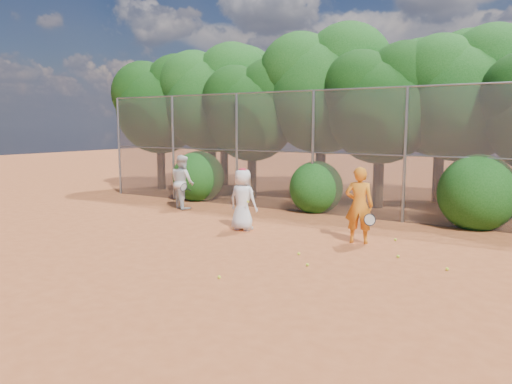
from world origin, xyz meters
The scene contains 23 objects.
ground centered at (0.00, 0.00, 0.00)m, with size 80.00×80.00×0.00m, color #AA5026.
fence_back centered at (-0.12, 6.00, 2.05)m, with size 20.05×0.09×4.03m.
tree_0 centered at (-9.44, 8.04, 3.93)m, with size 4.38×3.81×6.00m.
tree_1 centered at (-6.94, 8.54, 4.16)m, with size 4.64×4.03×6.35m.
tree_2 centered at (-4.45, 7.83, 3.58)m, with size 3.99×3.47×5.47m.
tree_3 centered at (-1.94, 8.84, 4.40)m, with size 4.89×4.26×6.70m.
tree_4 centered at (0.55, 8.24, 3.76)m, with size 4.19×3.64×5.73m.
tree_5 centered at (3.06, 9.04, 4.05)m, with size 4.51×3.92×6.17m.
tree_9 centered at (-7.94, 10.84, 4.34)m, with size 4.83×4.20×6.62m.
tree_10 centered at (-2.93, 11.05, 4.63)m, with size 5.15×4.48×7.06m.
tree_11 centered at (2.06, 10.64, 4.16)m, with size 4.64×4.03×6.35m.
bush_0 centered at (-6.00, 6.30, 1.00)m, with size 2.00×2.00×2.00m, color #134611.
bush_1 centered at (-1.00, 6.30, 0.90)m, with size 1.80×1.80×1.80m, color #134611.
bush_2 centered at (4.00, 6.30, 1.10)m, with size 2.20×2.20×2.20m, color #134611.
player_yellow centered at (1.82, 2.76, 0.94)m, with size 0.89×0.64×1.89m.
player_teen centered at (-1.44, 2.52, 0.86)m, with size 0.84×0.55×1.73m.
player_white centered at (-5.20, 4.41, 0.94)m, with size 1.12×1.02×1.87m.
ball_0 centered at (1.11, 0.93, 0.03)m, with size 0.07×0.07×0.07m, color #CDE529.
ball_1 centered at (4.19, 1.43, 0.03)m, with size 0.07×0.07×0.07m, color #CDE529.
ball_2 centered at (0.62, -1.42, 0.03)m, with size 0.07×0.07×0.07m, color #CDE529.
ball_3 centered at (3.07, 1.88, 0.03)m, with size 0.07×0.07×0.07m, color #CDE529.
ball_4 centered at (1.67, 0.23, 0.03)m, with size 0.07×0.07×0.07m, color #CDE529.
ball_5 centered at (2.55, 3.44, 0.03)m, with size 0.07×0.07×0.07m, color #CDE529.
Camera 1 is at (6.07, -8.81, 2.90)m, focal length 35.00 mm.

